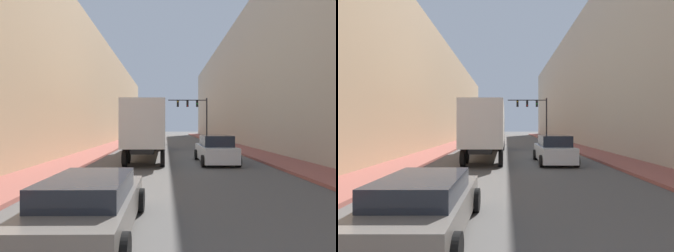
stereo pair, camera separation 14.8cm
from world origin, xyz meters
TOP-DOWN VIEW (x-y plane):
  - sidewalk_right at (6.65, 30.00)m, footprint 2.63×80.00m
  - sidewalk_left at (-6.65, 30.00)m, footprint 2.63×80.00m
  - building_right at (10.97, 30.00)m, footprint 6.00×80.00m
  - building_left at (-10.97, 30.00)m, footprint 6.00×80.00m
  - semi_truck at (-1.99, 21.31)m, footprint 2.47×13.60m
  - sedan_car at (-2.37, 6.35)m, footprint 2.08×4.27m
  - suv_car at (2.40, 17.06)m, footprint 2.22×4.59m
  - traffic_signal_gantry at (3.70, 38.02)m, footprint 5.63×0.35m

SIDE VIEW (x-z plane):
  - sidewalk_right at x=6.65m, z-range 0.00..0.15m
  - sidewalk_left at x=-6.65m, z-range 0.00..0.15m
  - sedan_car at x=-2.37m, z-range -0.02..1.28m
  - suv_car at x=2.40m, z-range -0.05..1.70m
  - semi_truck at x=-1.99m, z-range 0.27..4.13m
  - traffic_signal_gantry at x=3.70m, z-range 1.33..7.61m
  - building_left at x=-10.97m, z-range 0.00..12.64m
  - building_right at x=10.97m, z-range 0.00..15.39m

